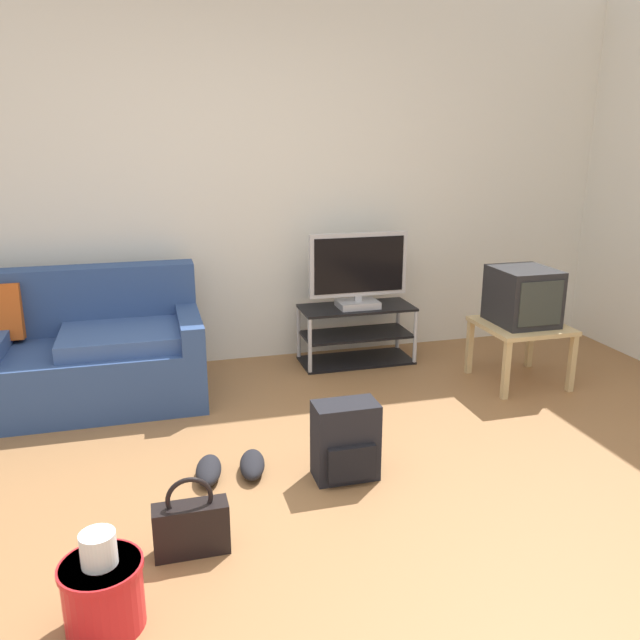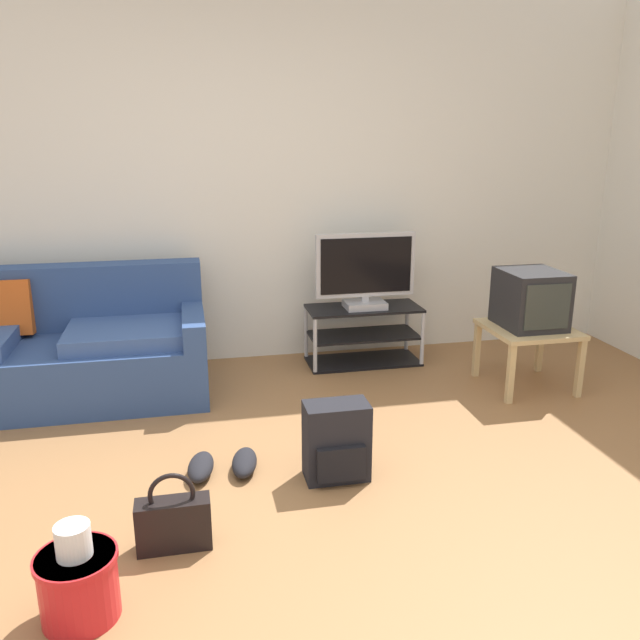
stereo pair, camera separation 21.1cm
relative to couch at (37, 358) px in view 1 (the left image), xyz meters
name	(u,v)px [view 1 (the left image)]	position (x,y,z in m)	size (l,w,h in m)	color
ground_plane	(312,543)	(1.31, -1.88, -0.32)	(9.00, 9.80, 0.02)	olive
wall_back	(226,180)	(1.31, 0.57, 1.04)	(9.00, 0.10, 2.70)	silver
couch	(37,358)	(0.00, 0.00, 0.00)	(2.04, 0.84, 0.83)	navy
tv_stand	(356,334)	(2.21, 0.22, -0.09)	(0.84, 0.38, 0.43)	black
flat_tv	(358,271)	(2.21, 0.20, 0.40)	(0.74, 0.22, 0.56)	#B2B2B7
side_table	(521,332)	(3.16, -0.47, 0.05)	(0.55, 0.55, 0.42)	tan
crt_tv	(523,296)	(3.16, -0.46, 0.31)	(0.38, 0.43, 0.38)	#232326
backpack	(346,441)	(1.61, -1.40, -0.11)	(0.32, 0.26, 0.40)	black
handbag	(191,526)	(0.82, -1.82, -0.19)	(0.31, 0.11, 0.35)	black
cleaning_bucket	(103,589)	(0.49, -2.16, -0.16)	(0.29, 0.29, 0.38)	red
sneakers_pair	(231,467)	(1.05, -1.24, -0.26)	(0.40, 0.31, 0.09)	black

